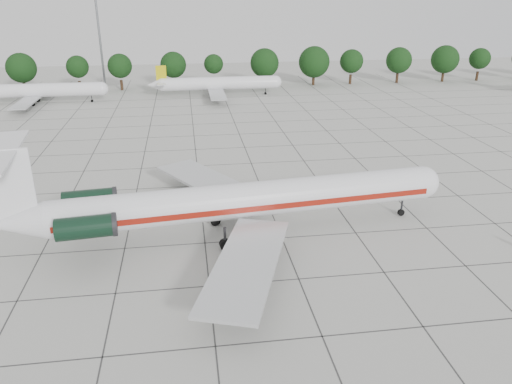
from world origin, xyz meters
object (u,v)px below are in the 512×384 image
(main_airliner, at_px, (226,202))
(bg_airliner_b, at_px, (38,91))
(bg_airliner_c, at_px, (218,84))
(floodlight_mast, at_px, (99,29))

(main_airliner, distance_m, bg_airliner_b, 78.51)
(main_airliner, relative_size, bg_airliner_b, 1.67)
(bg_airliner_c, relative_size, floodlight_mast, 1.11)
(main_airliner, xyz_separation_m, bg_airliner_c, (4.51, 72.89, -0.99))
(bg_airliner_c, height_order, floodlight_mast, floodlight_mast)
(main_airliner, xyz_separation_m, bg_airliner_b, (-35.84, 69.84, -0.99))
(bg_airliner_b, height_order, bg_airliner_c, same)
(bg_airliner_c, bearing_deg, main_airliner, -93.54)
(main_airliner, distance_m, bg_airliner_c, 73.03)
(floodlight_mast, bearing_deg, bg_airliner_b, -118.93)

